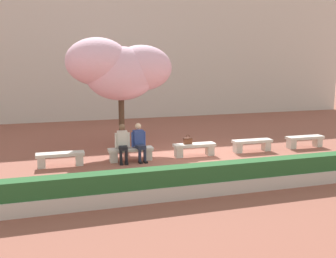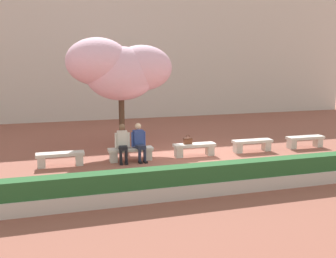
# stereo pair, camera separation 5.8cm
# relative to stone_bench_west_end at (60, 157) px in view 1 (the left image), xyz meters

# --- Properties ---
(ground_plane) EXTENTS (100.00, 100.00, 0.00)m
(ground_plane) POSITION_rel_stone_bench_west_end_xyz_m (4.65, 0.00, -0.29)
(ground_plane) COLOR #8E5142
(building_facade) EXTENTS (28.00, 4.00, 7.24)m
(building_facade) POSITION_rel_stone_bench_west_end_xyz_m (4.65, 11.51, 3.32)
(building_facade) COLOR beige
(building_facade) RESTS_ON ground
(stone_bench_west_end) EXTENTS (1.54, 0.45, 0.45)m
(stone_bench_west_end) POSITION_rel_stone_bench_west_end_xyz_m (0.00, 0.00, 0.00)
(stone_bench_west_end) COLOR beige
(stone_bench_west_end) RESTS_ON ground
(stone_bench_near_west) EXTENTS (1.54, 0.45, 0.45)m
(stone_bench_near_west) POSITION_rel_stone_bench_west_end_xyz_m (2.33, 0.00, 0.00)
(stone_bench_near_west) COLOR beige
(stone_bench_near_west) RESTS_ON ground
(stone_bench_center) EXTENTS (1.54, 0.45, 0.45)m
(stone_bench_center) POSITION_rel_stone_bench_west_end_xyz_m (4.65, 0.00, 0.00)
(stone_bench_center) COLOR beige
(stone_bench_center) RESTS_ON ground
(stone_bench_near_east) EXTENTS (1.54, 0.45, 0.45)m
(stone_bench_near_east) POSITION_rel_stone_bench_west_end_xyz_m (6.98, 0.00, 0.00)
(stone_bench_near_east) COLOR beige
(stone_bench_near_east) RESTS_ON ground
(stone_bench_east_end) EXTENTS (1.54, 0.45, 0.45)m
(stone_bench_east_end) POSITION_rel_stone_bench_west_end_xyz_m (9.30, 0.00, 0.00)
(stone_bench_east_end) COLOR beige
(stone_bench_east_end) RESTS_ON ground
(person_seated_left) EXTENTS (0.51, 0.71, 1.29)m
(person_seated_left) POSITION_rel_stone_bench_west_end_xyz_m (2.04, -0.05, 0.40)
(person_seated_left) COLOR black
(person_seated_left) RESTS_ON ground
(person_seated_right) EXTENTS (0.51, 0.71, 1.29)m
(person_seated_right) POSITION_rel_stone_bench_west_end_xyz_m (2.61, -0.05, 0.40)
(person_seated_right) COLOR black
(person_seated_right) RESTS_ON ground
(handbag) EXTENTS (0.30, 0.15, 0.34)m
(handbag) POSITION_rel_stone_bench_west_end_xyz_m (4.41, 0.02, 0.28)
(handbag) COLOR brown
(handbag) RESTS_ON stone_bench_center
(cherry_tree_main) EXTENTS (4.12, 2.67, 4.25)m
(cherry_tree_main) POSITION_rel_stone_bench_west_end_xyz_m (2.41, 2.38, 2.80)
(cherry_tree_main) COLOR #473323
(cherry_tree_main) RESTS_ON ground
(planter_hedge_foreground) EXTENTS (13.51, 0.50, 0.80)m
(planter_hedge_foreground) POSITION_rel_stone_bench_west_end_xyz_m (4.65, -3.90, 0.09)
(planter_hedge_foreground) COLOR beige
(planter_hedge_foreground) RESTS_ON ground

